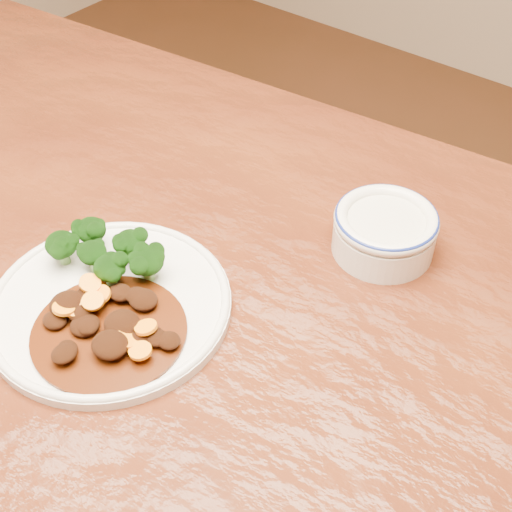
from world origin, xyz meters
The scene contains 5 objects.
dining_table centered at (0.00, 0.00, 0.67)m, with size 1.58×1.04×0.75m.
dinner_plate centered at (-0.06, -0.05, 0.76)m, with size 0.26×0.26×0.02m.
broccoli_florets centered at (-0.09, -0.01, 0.79)m, with size 0.13×0.08×0.04m.
mince_stew centered at (-0.03, -0.07, 0.77)m, with size 0.16×0.16×0.03m.
dip_bowl centered at (0.12, 0.22, 0.78)m, with size 0.12×0.12×0.05m.
Camera 1 is at (0.39, -0.35, 1.32)m, focal length 50.00 mm.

